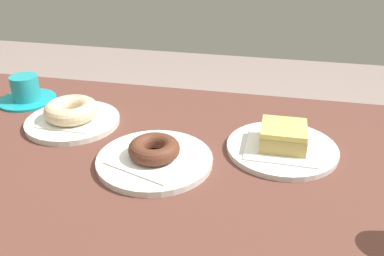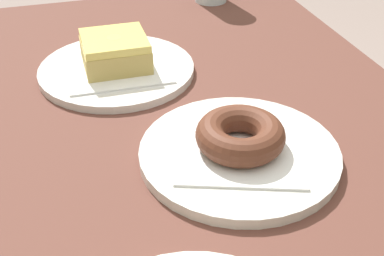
{
  "view_description": "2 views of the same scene",
  "coord_description": "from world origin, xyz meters",
  "views": [
    {
      "loc": [
        -0.25,
        0.72,
        1.19
      ],
      "look_at": [
        -0.08,
        -0.04,
        0.79
      ],
      "focal_mm": 38.75,
      "sensor_mm": 36.0,
      "label": 1
    },
    {
      "loc": [
        0.41,
        -0.13,
        1.11
      ],
      "look_at": [
        -0.07,
        0.01,
        0.77
      ],
      "focal_mm": 47.77,
      "sensor_mm": 36.0,
      "label": 2
    }
  ],
  "objects": [
    {
      "name": "plate_chocolate_ring",
      "position": [
        -0.03,
        0.05,
        0.76
      ],
      "size": [
        0.23,
        0.23,
        0.01
      ],
      "primitive_type": "cylinder",
      "color": "silver",
      "rests_on": "table"
    },
    {
      "name": "napkin_chocolate_ring",
      "position": [
        -0.03,
        0.05,
        0.76
      ],
      "size": [
        0.18,
        0.18,
        0.0
      ],
      "primitive_type": "cube",
      "rotation": [
        0.0,
        0.0,
        -0.34
      ],
      "color": "white",
      "rests_on": "plate_chocolate_ring"
    },
    {
      "name": "donut_glazed_square",
      "position": [
        -0.27,
        -0.05,
        0.79
      ],
      "size": [
        0.09,
        0.09,
        0.04
      ],
      "color": "tan",
      "rests_on": "napkin_glazed_square"
    },
    {
      "name": "donut_chocolate_ring",
      "position": [
        -0.03,
        0.05,
        0.78
      ],
      "size": [
        0.1,
        0.1,
        0.03
      ],
      "primitive_type": "torus",
      "color": "#582E1E",
      "rests_on": "napkin_chocolate_ring"
    },
    {
      "name": "plate_glazed_square",
      "position": [
        -0.27,
        -0.05,
        0.75
      ],
      "size": [
        0.23,
        0.23,
        0.01
      ],
      "primitive_type": "cylinder",
      "color": "silver",
      "rests_on": "table"
    },
    {
      "name": "napkin_glazed_square",
      "position": [
        -0.27,
        -0.05,
        0.76
      ],
      "size": [
        0.15,
        0.15,
        0.0
      ],
      "primitive_type": "cube",
      "rotation": [
        0.0,
        0.0,
        -0.02
      ],
      "color": "white",
      "rests_on": "plate_glazed_square"
    }
  ]
}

